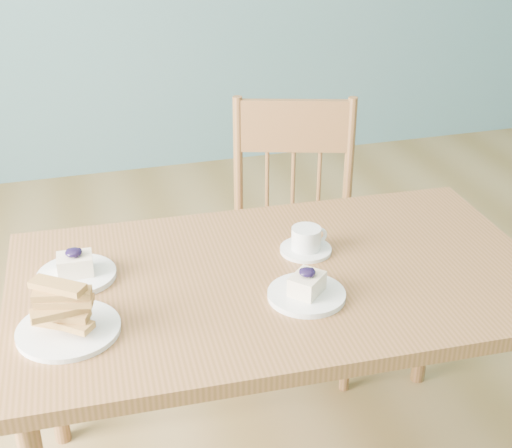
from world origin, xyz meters
name	(u,v)px	position (x,y,z in m)	size (l,w,h in m)	color
dining_table	(279,297)	(-0.16, 0.19, 0.59)	(1.26, 0.75, 0.66)	brown
dining_chair	(293,238)	(0.06, 0.73, 0.44)	(0.49, 0.48, 0.86)	brown
cheesecake_plate_near	(307,290)	(-0.14, 0.08, 0.68)	(0.17, 0.17, 0.07)	white
cheesecake_plate_far	(76,271)	(-0.61, 0.30, 0.68)	(0.18, 0.18, 0.08)	white
coffee_cup	(306,242)	(-0.07, 0.27, 0.69)	(0.13, 0.13, 0.06)	white
biscotti_plate	(67,317)	(-0.64, 0.09, 0.70)	(0.21, 0.21, 0.11)	white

